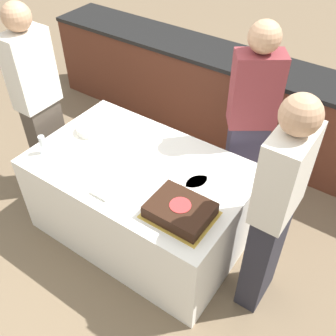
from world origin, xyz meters
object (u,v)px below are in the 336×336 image
Objects in this scene: plate_stack at (91,129)px; wine_glass at (42,142)px; person_seated_left at (39,102)px; person_cutting_cake at (250,123)px; cake at (180,210)px; person_seated_right at (275,212)px.

wine_glass reaches higher than plate_stack.
person_cutting_cake is at bearing -64.64° from person_seated_left.
cake is at bearing -98.66° from person_seated_left.
person_seated_right reaches higher than cake.
person_seated_right is (2.06, 0.00, -0.02)m from person_seated_left.
person_seated_left is at bearing -90.00° from person_seated_right.
plate_stack is 0.49m from person_seated_left.
person_seated_right is at bearing -3.57° from plate_stack.
plate_stack is at bearing -77.80° from person_seated_left.
person_seated_left is (-1.54, 0.23, 0.12)m from cake.
person_seated_left is at bearing 140.26° from wine_glass.
person_cutting_cake reaches higher than wine_glass.
plate_stack is (-1.08, 0.33, -0.02)m from cake.
wine_glass is 0.09× the size of person_seated_left.
person_cutting_cake and person_seated_right have the same top height.
cake is 1.19m from wine_glass.
plate_stack is 1.26m from person_cutting_cake.
wine_glass is 0.09× the size of person_cutting_cake.
person_seated_right is at bearing 24.44° from cake.
plate_stack is at bearing 75.28° from wine_glass.
person_cutting_cake reaches higher than cake.
person_cutting_cake reaches higher than plate_stack.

